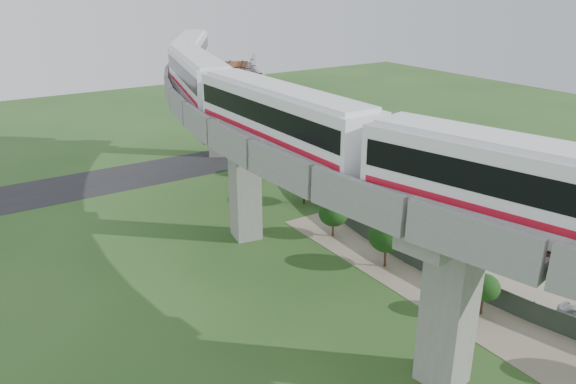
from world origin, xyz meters
name	(u,v)px	position (x,y,z in m)	size (l,w,h in m)	color
ground	(311,296)	(0.00, 0.00, 0.00)	(160.00, 160.00, 0.00)	#294F1F
dirt_lot	(477,254)	(14.00, -2.00, 0.02)	(18.00, 26.00, 0.04)	gray
asphalt_road	(150,172)	(0.00, 30.00, 0.01)	(60.00, 8.00, 0.03)	#232326
viaduct	(363,156)	(3.84, 0.00, 9.05)	(19.58, 73.98, 11.40)	#99968E
metro_train	(265,93)	(0.75, 6.89, 12.31)	(13.99, 60.90, 3.64)	white
fence	(418,249)	(9.75, 0.00, 0.75)	(3.87, 38.73, 1.50)	#2D382D
tree_0	(272,158)	(10.54, 22.05, 1.91)	(2.51, 2.51, 2.98)	#382314
tree_1	(304,179)	(8.82, 13.62, 2.38)	(2.70, 2.70, 3.53)	#382314
tree_2	(333,213)	(6.80, 6.55, 2.00)	(2.41, 2.41, 3.03)	#382314
tree_3	(387,236)	(6.82, 0.38, 2.42)	(2.64, 2.64, 3.55)	#382314
tree_4	(484,287)	(7.63, -7.52, 1.90)	(1.96, 1.96, 2.74)	#382314
car_red	(527,241)	(18.16, -3.36, 0.57)	(1.12, 3.21, 1.06)	#B61310
car_dark	(423,210)	(15.88, 5.40, 0.60)	(1.56, 3.84, 1.11)	black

